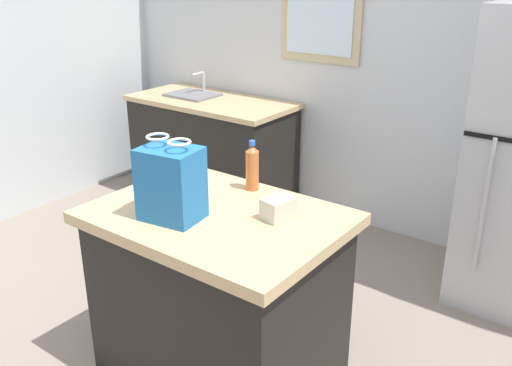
{
  "coord_description": "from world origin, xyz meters",
  "views": [
    {
      "loc": [
        1.54,
        -1.55,
        1.94
      ],
      "look_at": [
        0.02,
        0.48,
        0.93
      ],
      "focal_mm": 39.05,
      "sensor_mm": 36.0,
      "label": 1
    }
  ],
  "objects": [
    {
      "name": "kitchen_island",
      "position": [
        0.02,
        0.18,
        0.44
      ],
      "size": [
        1.14,
        0.83,
        0.88
      ],
      "color": "black",
      "rests_on": "ground"
    },
    {
      "name": "sink_counter",
      "position": [
        -1.45,
        1.83,
        0.46
      ],
      "size": [
        1.39,
        0.67,
        1.08
      ],
      "color": "black",
      "rests_on": "ground"
    },
    {
      "name": "back_wall",
      "position": [
        -0.01,
        2.22,
        1.36
      ],
      "size": [
        5.2,
        0.13,
        2.72
      ],
      "color": "silver",
      "rests_on": "ground"
    },
    {
      "name": "bottle",
      "position": [
        -0.02,
        0.51,
        1.0
      ],
      "size": [
        0.07,
        0.07,
        0.25
      ],
      "color": "#C66633",
      "rests_on": "kitchen_island"
    },
    {
      "name": "shopping_bag",
      "position": [
        -0.1,
        0.03,
        1.05
      ],
      "size": [
        0.28,
        0.24,
        0.37
      ],
      "color": "#236BAD",
      "rests_on": "kitchen_island"
    },
    {
      "name": "small_box",
      "position": [
        0.27,
        0.3,
        0.93
      ],
      "size": [
        0.13,
        0.16,
        0.1
      ],
      "primitive_type": "cube",
      "rotation": [
        0.0,
        0.0,
        -0.22
      ],
      "color": "beige",
      "rests_on": "kitchen_island"
    }
  ]
}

